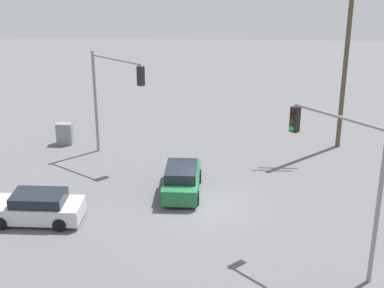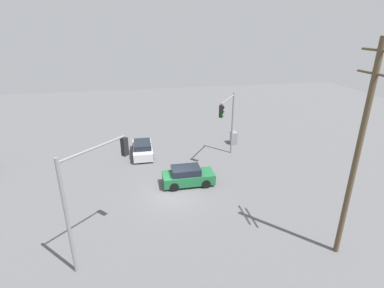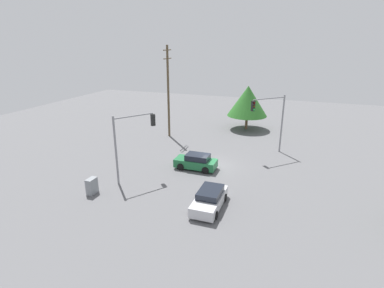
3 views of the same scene
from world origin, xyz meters
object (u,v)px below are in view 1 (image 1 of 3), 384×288
sedan_silver (36,208)px  traffic_signal_cross (343,164)px  electrical_cabinet (65,134)px  traffic_signal_main (113,88)px  sedan_green (182,180)px

sedan_silver → traffic_signal_cross: size_ratio=0.67×
electrical_cabinet → traffic_signal_main: bearing=152.2°
sedan_green → traffic_signal_cross: traffic_signal_cross is taller
electrical_cabinet → sedan_green: bearing=140.3°
traffic_signal_main → electrical_cabinet: size_ratio=4.56×
sedan_silver → electrical_cabinet: bearing=6.9°
traffic_signal_main → electrical_cabinet: traffic_signal_main is taller
traffic_signal_cross → sedan_silver: bearing=32.4°
sedan_silver → traffic_signal_main: 8.89m
traffic_signal_main → traffic_signal_cross: 15.20m
traffic_signal_main → electrical_cabinet: bearing=-173.0°
traffic_signal_main → traffic_signal_cross: size_ratio=0.94×
sedan_silver → electrical_cabinet: 9.76m
traffic_signal_main → sedan_silver: bearing=-72.0°
sedan_green → traffic_signal_cross: (-6.64, 6.18, 3.74)m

